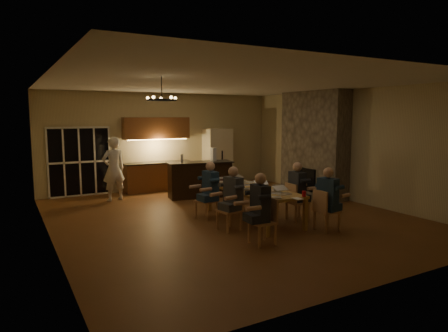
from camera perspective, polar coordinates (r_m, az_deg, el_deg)
floor at (r=9.79m, az=0.80°, el=-7.30°), size 9.00×9.00×0.00m
back_wall at (r=13.61m, az=-8.77°, el=3.52°), size 8.00×0.04×3.20m
left_wall at (r=8.29m, az=-24.03°, el=0.68°), size 0.04×9.00×3.20m
right_wall at (r=12.04m, az=17.64°, el=2.80°), size 0.04×9.00×3.20m
ceiling at (r=9.51m, az=0.83°, el=11.83°), size 8.00×9.00×0.04m
french_doors at (r=12.92m, az=-19.93°, el=0.53°), size 1.86×0.08×2.10m
fireplace at (r=12.67m, az=12.69°, el=3.17°), size 0.58×2.50×3.20m
kitchenette at (r=13.24m, az=-9.47°, el=1.67°), size 2.24×0.68×2.40m
refrigerator at (r=14.11m, az=-0.94°, el=1.29°), size 0.90×0.68×2.00m
dining_table at (r=9.49m, az=4.14°, el=-5.46°), size 1.10×2.71×0.75m
bar_island at (r=12.06m, az=-3.44°, el=-1.94°), size 2.05×1.00×1.08m
chair_left_near at (r=7.71m, az=5.48°, el=-7.90°), size 0.45×0.45×0.89m
chair_left_mid at (r=8.60m, az=0.76°, el=-6.29°), size 0.50×0.50×0.89m
chair_left_far at (r=9.58m, az=-2.52°, el=-4.89°), size 0.56×0.56×0.89m
chair_right_near at (r=8.85m, az=14.51°, el=-6.14°), size 0.46×0.46×0.89m
chair_right_mid at (r=9.56m, az=10.48°, el=-5.04°), size 0.46×0.46×0.89m
chair_right_far at (r=10.50m, az=6.12°, el=-3.86°), size 0.46×0.46×0.89m
person_left_near at (r=7.66m, az=5.18°, el=-6.11°), size 0.64×0.64×1.38m
person_right_near at (r=8.72m, az=14.57°, el=-4.68°), size 0.71×0.71×1.38m
person_left_mid at (r=8.58m, az=1.32°, el=-4.65°), size 0.70×0.70×1.38m
person_right_mid at (r=9.53m, az=10.36°, el=-3.57°), size 0.65×0.65×1.38m
person_left_far at (r=9.48m, az=-1.95°, el=-3.51°), size 0.65×0.65×1.38m
standing_person at (r=11.96m, az=-15.50°, el=-0.39°), size 0.75×0.56×1.86m
chandelier at (r=7.84m, az=-8.88°, el=9.31°), size 0.59×0.59×0.03m
laptop_a at (r=8.40m, az=7.11°, el=-3.75°), size 0.42×0.40×0.23m
laptop_b at (r=8.78m, az=8.45°, el=-3.29°), size 0.32×0.28×0.23m
laptop_c at (r=9.28m, az=2.79°, el=-2.66°), size 0.39×0.37×0.23m
laptop_d at (r=9.44m, az=5.49°, el=-2.51°), size 0.39×0.37×0.23m
laptop_e at (r=10.28m, az=-0.24°, el=-1.69°), size 0.41×0.40×0.23m
laptop_f at (r=10.37m, az=2.51°, el=-1.62°), size 0.41×0.39×0.23m
mug_front at (r=8.96m, az=5.58°, el=-3.45°), size 0.09×0.09×0.10m
mug_mid at (r=9.96m, az=3.00°, el=-2.35°), size 0.08×0.08×0.10m
mug_back at (r=9.87m, az=-0.18°, el=-2.43°), size 0.07×0.07×0.10m
redcup_near at (r=8.61m, az=11.36°, el=-3.92°), size 0.08×0.08×0.12m
redcup_mid at (r=9.49m, az=0.54°, el=-2.76°), size 0.09×0.09×0.12m
can_silver at (r=8.82m, az=7.31°, el=-3.58°), size 0.06×0.06×0.12m
can_cola at (r=10.50m, az=-0.31°, el=-1.80°), size 0.06×0.06×0.12m
plate_near at (r=9.20m, az=7.37°, el=-3.46°), size 0.27×0.27×0.02m
plate_left at (r=8.47m, az=5.77°, el=-4.36°), size 0.28×0.28×0.02m
plate_far at (r=10.24m, az=3.76°, el=-2.33°), size 0.24×0.24×0.02m
notepad at (r=8.37m, az=10.46°, el=-4.60°), size 0.16×0.23×0.01m
bar_bottle at (r=11.80m, az=-6.03°, el=1.07°), size 0.08×0.08×0.24m
bar_blender at (r=12.14m, az=-1.52°, el=1.68°), size 0.15×0.15×0.41m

